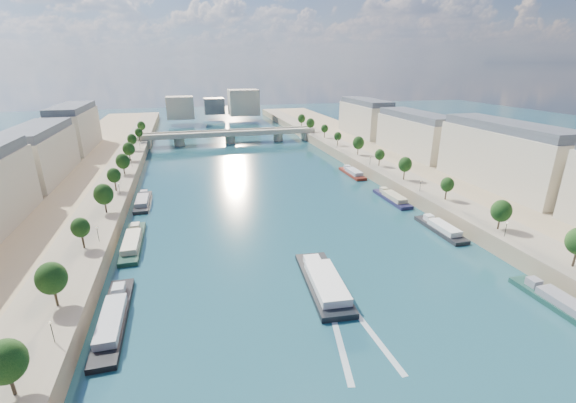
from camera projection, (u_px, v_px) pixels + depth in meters
ground at (270, 204)px, 142.52m from camera, size 700.00×700.00×0.00m
quay_left at (52, 216)px, 124.04m from camera, size 44.00×520.00×5.00m
quay_right at (440, 182)px, 159.29m from camera, size 44.00×520.00×5.00m
pave_left at (101, 205)px, 126.85m from camera, size 14.00×520.00×0.10m
pave_right at (408, 179)px, 154.76m from camera, size 14.00×520.00×0.10m
trees_left at (106, 187)px, 127.31m from camera, size 4.80×268.80×8.26m
trees_right at (392, 161)px, 161.50m from camera, size 4.80×268.80×8.26m
lamps_left at (110, 206)px, 117.94m from camera, size 0.36×200.36×4.28m
lamps_right at (392, 170)px, 157.27m from camera, size 0.36×200.36×4.28m
buildings_left at (11, 168)px, 127.02m from camera, size 16.00×226.00×23.20m
buildings_right at (453, 142)px, 168.64m from camera, size 16.00×226.00×23.20m
skyline at (219, 105)px, 337.68m from camera, size 79.00×42.00×22.00m
bridge at (230, 135)px, 248.85m from camera, size 112.00×12.00×8.15m
tour_barge at (324, 282)px, 89.55m from camera, size 10.22×28.07×3.76m
wake at (353, 331)px, 74.81m from camera, size 10.74×26.03×0.04m
moored_barges_left at (117, 306)px, 81.11m from camera, size 5.00×153.48×3.60m
moored_barges_right at (455, 238)px, 112.70m from camera, size 5.00×165.64×3.60m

